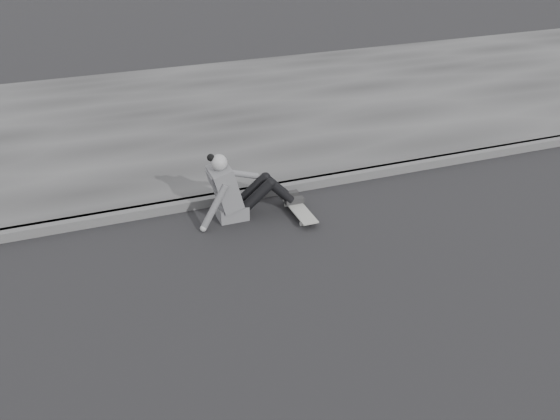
# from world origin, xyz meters

# --- Properties ---
(ground) EXTENTS (80.00, 80.00, 0.00)m
(ground) POSITION_xyz_m (0.00, 0.00, 0.00)
(ground) COLOR black
(ground) RESTS_ON ground
(curb) EXTENTS (24.00, 0.16, 0.12)m
(curb) POSITION_xyz_m (0.00, 2.58, 0.06)
(curb) COLOR #4D4D4D
(curb) RESTS_ON ground
(sidewalk) EXTENTS (24.00, 6.00, 0.12)m
(sidewalk) POSITION_xyz_m (0.00, 5.60, 0.06)
(sidewalk) COLOR #383838
(sidewalk) RESTS_ON ground
(skateboard) EXTENTS (0.20, 0.78, 0.09)m
(skateboard) POSITION_xyz_m (-2.31, 1.92, 0.07)
(skateboard) COLOR #9D9D98
(skateboard) RESTS_ON ground
(seated_woman) EXTENTS (1.38, 0.46, 0.88)m
(seated_woman) POSITION_xyz_m (-3.05, 2.16, 0.36)
(seated_woman) COLOR #59595C
(seated_woman) RESTS_ON ground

